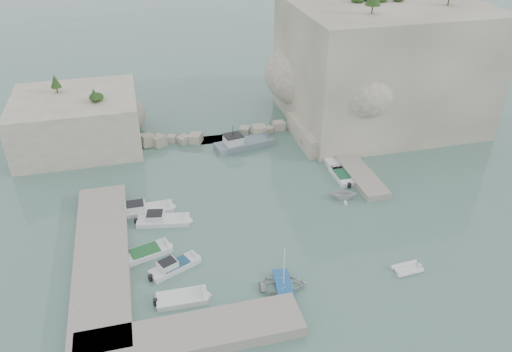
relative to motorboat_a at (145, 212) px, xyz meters
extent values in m
plane|color=slate|center=(12.57, -6.40, 0.00)|extent=(400.00, 400.00, 0.00)
cube|color=beige|center=(35.57, 16.60, 8.50)|extent=(26.00, 22.00, 17.00)
cube|color=beige|center=(25.57, 11.60, 1.25)|extent=(8.00, 10.00, 2.50)
cube|color=beige|center=(-7.43, 18.60, 3.50)|extent=(16.00, 14.00, 7.00)
cube|color=#9E9689|center=(-4.43, -7.40, 0.55)|extent=(5.00, 24.00, 1.10)
cube|color=#9E9689|center=(2.57, -18.90, 0.55)|extent=(18.00, 4.00, 1.10)
cube|color=#9E9689|center=(26.07, 3.60, 0.40)|extent=(3.00, 16.00, 0.80)
cube|color=beige|center=(11.57, 15.60, 0.70)|extent=(28.00, 3.00, 1.40)
imported|color=silver|center=(11.37, -15.10, 0.00)|extent=(4.60, 3.53, 0.88)
imported|color=silver|center=(22.21, -2.92, 0.00)|extent=(3.70, 3.39, 1.65)
imported|color=white|center=(23.46, 8.97, 0.00)|extent=(4.82, 3.42, 1.75)
cylinder|color=white|center=(11.37, -15.10, 2.54)|extent=(0.10, 0.10, 4.20)
cone|color=#1E4219|center=(-9.43, 20.60, 8.62)|extent=(1.40, 1.40, 1.75)
cone|color=#1E4219|center=(-4.43, 15.60, 8.30)|extent=(1.12, 1.12, 1.40)
camera|label=1|loc=(0.79, -46.68, 31.79)|focal=35.00mm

